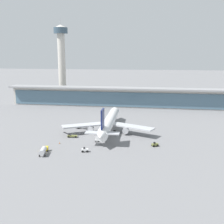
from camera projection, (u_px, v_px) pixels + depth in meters
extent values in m
plane|color=slate|center=(109.00, 130.00, 148.18)|extent=(1200.00, 1200.00, 0.00)
cylinder|color=white|center=(109.00, 122.00, 144.69)|extent=(7.81, 52.58, 5.52)
cone|color=white|center=(115.00, 111.00, 172.29)|extent=(5.63, 5.20, 5.41)
cone|color=white|center=(101.00, 136.00, 117.24)|extent=(5.23, 6.29, 4.97)
cube|color=black|center=(115.00, 110.00, 169.02)|extent=(4.24, 2.47, 0.67)
cube|color=#B7BABF|center=(85.00, 125.00, 141.59)|extent=(23.84, 16.72, 0.67)
cube|color=#B7BABF|center=(131.00, 126.00, 138.84)|extent=(24.27, 15.08, 0.67)
cylinder|color=silver|center=(91.00, 129.00, 141.11)|extent=(3.22, 4.13, 3.05)
cylinder|color=silver|center=(126.00, 130.00, 139.02)|extent=(3.22, 4.13, 3.05)
cube|color=#141E51|center=(103.00, 119.00, 120.56)|extent=(0.96, 6.69, 8.57)
cube|color=#B7BABF|center=(102.00, 133.00, 120.92)|extent=(15.41, 4.85, 0.48)
cylinder|color=black|center=(103.00, 131.00, 143.21)|extent=(1.20, 1.38, 1.33)
cylinder|color=black|center=(114.00, 132.00, 142.50)|extent=(1.20, 1.38, 1.33)
cylinder|color=black|center=(114.00, 121.00, 165.99)|extent=(1.20, 1.38, 1.33)
cube|color=silver|center=(97.00, 140.00, 128.32)|extent=(1.71, 2.91, 0.90)
cube|color=black|center=(97.00, 138.00, 127.87)|extent=(0.75, 0.75, 0.70)
cylinder|color=black|center=(96.00, 140.00, 129.43)|extent=(0.35, 0.92, 0.90)
cylinder|color=black|center=(99.00, 140.00, 129.31)|extent=(0.35, 0.92, 0.90)
cylinder|color=black|center=(95.00, 141.00, 127.52)|extent=(0.35, 0.92, 0.90)
cylinder|color=black|center=(98.00, 141.00, 127.40)|extent=(0.35, 0.92, 0.90)
cube|color=yellow|center=(45.00, 148.00, 115.56)|extent=(2.77, 2.46, 1.50)
cylinder|color=silver|center=(43.00, 151.00, 110.72)|extent=(3.23, 5.92, 2.10)
cylinder|color=black|center=(42.00, 151.00, 114.73)|extent=(0.46, 0.94, 0.90)
cylinder|color=black|center=(48.00, 151.00, 114.84)|extent=(0.46, 0.94, 0.90)
cylinder|color=black|center=(39.00, 156.00, 109.16)|extent=(0.46, 0.94, 0.90)
cylinder|color=black|center=(45.00, 156.00, 109.27)|extent=(0.46, 0.94, 0.90)
cube|color=olive|center=(72.00, 136.00, 134.75)|extent=(4.94, 2.22, 0.60)
cube|color=black|center=(67.00, 134.00, 134.70)|extent=(4.02, 1.25, 1.72)
cylinder|color=black|center=(69.00, 137.00, 134.12)|extent=(0.92, 0.36, 0.90)
cylinder|color=black|center=(69.00, 136.00, 135.74)|extent=(0.92, 0.36, 0.90)
cylinder|color=black|center=(75.00, 137.00, 133.89)|extent=(0.92, 0.36, 0.90)
cylinder|color=black|center=(76.00, 136.00, 135.50)|extent=(0.92, 0.36, 0.90)
cube|color=silver|center=(85.00, 150.00, 114.55)|extent=(3.06, 2.08, 0.90)
cube|color=black|center=(84.00, 148.00, 114.37)|extent=(0.84, 0.84, 0.70)
cylinder|color=black|center=(87.00, 150.00, 115.40)|extent=(0.94, 0.47, 0.90)
cylinder|color=black|center=(87.00, 151.00, 114.00)|extent=(0.94, 0.47, 0.90)
cylinder|color=black|center=(83.00, 150.00, 115.28)|extent=(0.94, 0.47, 0.90)
cylinder|color=black|center=(83.00, 152.00, 113.89)|extent=(0.94, 0.47, 0.90)
cube|color=olive|center=(155.00, 144.00, 121.40)|extent=(3.18, 2.64, 0.90)
cube|color=black|center=(154.00, 143.00, 121.14)|extent=(0.95, 0.95, 0.70)
cylinder|color=black|center=(156.00, 145.00, 122.47)|extent=(0.93, 0.67, 0.90)
cylinder|color=black|center=(158.00, 146.00, 121.15)|extent=(0.93, 0.67, 0.90)
cylinder|color=black|center=(152.00, 145.00, 121.85)|extent=(0.93, 0.67, 0.90)
cylinder|color=black|center=(154.00, 146.00, 120.53)|extent=(0.93, 0.67, 0.90)
cube|color=gray|center=(78.00, 126.00, 151.13)|extent=(2.53, 2.82, 1.50)
cylinder|color=silver|center=(85.00, 126.00, 149.11)|extent=(5.95, 3.42, 2.10)
cylinder|color=black|center=(78.00, 128.00, 149.92)|extent=(0.94, 0.49, 0.90)
cylinder|color=black|center=(80.00, 127.00, 151.91)|extent=(0.94, 0.49, 0.90)
cylinder|color=black|center=(87.00, 129.00, 147.69)|extent=(0.94, 0.49, 0.90)
cylinder|color=black|center=(89.00, 128.00, 149.67)|extent=(0.94, 0.49, 0.90)
cube|color=beige|center=(124.00, 98.00, 212.97)|extent=(180.00, 8.00, 14.00)
cube|color=slate|center=(123.00, 100.00, 208.96)|extent=(176.40, 0.50, 11.20)
cube|color=gray|center=(124.00, 88.00, 209.47)|extent=(183.60, 12.80, 1.20)
cylinder|color=beige|center=(62.00, 68.00, 240.05)|extent=(6.40, 6.40, 57.57)
cylinder|color=#384C5B|center=(61.00, 31.00, 233.60)|extent=(12.00, 12.00, 5.00)
cone|color=beige|center=(60.00, 26.00, 232.83)|extent=(10.20, 10.20, 2.40)
cylinder|color=#99999E|center=(60.00, 21.00, 232.07)|extent=(0.36, 0.36, 5.00)
cone|color=orange|center=(60.00, 143.00, 125.35)|extent=(0.44, 0.44, 0.70)
cube|color=black|center=(60.00, 144.00, 125.41)|extent=(0.62, 0.62, 0.04)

